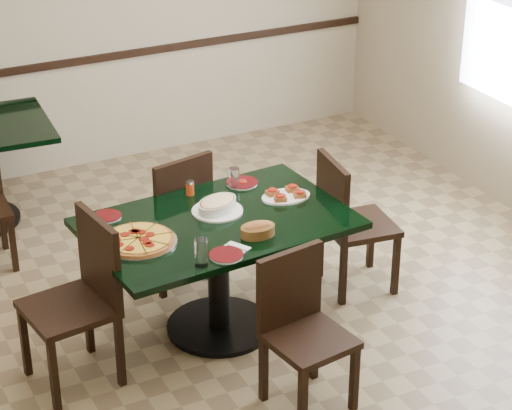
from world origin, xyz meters
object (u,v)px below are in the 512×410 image
pepperoni_pizza (138,240)px  lasagna_casserole (217,205)px  main_table (218,248)px  chair_right (347,217)px  bruschetta_platter (286,194)px  chair_far (175,212)px  chair_left (82,291)px  bread_basket (258,229)px  chair_near (301,322)px

pepperoni_pizza → lasagna_casserole: size_ratio=1.35×
main_table → lasagna_casserole: lasagna_casserole is taller
pepperoni_pizza → lasagna_casserole: bearing=14.9°
lasagna_casserole → main_table: bearing=-138.6°
chair_right → bruschetta_platter: 0.51m
chair_right → lasagna_casserole: bearing=95.4°
chair_far → bruschetta_platter: (0.51, -0.55, 0.25)m
main_table → chair_far: size_ratio=1.72×
lasagna_casserole → pepperoni_pizza: bearing=170.6°
chair_left → bread_basket: 1.04m
pepperoni_pizza → bread_basket: bread_basket is taller
chair_far → pepperoni_pizza: 0.88m
main_table → chair_near: chair_near is taller
chair_left → pepperoni_pizza: size_ratio=2.24×
chair_far → pepperoni_pizza: size_ratio=2.12×
chair_far → bruschetta_platter: 0.79m
main_table → lasagna_casserole: 0.25m
chair_near → lasagna_casserole: chair_near is taller
main_table → chair_left: bearing=-178.7°
bread_basket → bruschetta_platter: 0.52m
chair_left → chair_far: bearing=122.5°
main_table → lasagna_casserole: bearing=61.5°
bread_basket → main_table: bearing=117.5°
chair_far → lasagna_casserole: bearing=84.0°
chair_far → main_table: bearing=78.8°
chair_far → bread_basket: size_ratio=4.40×
lasagna_casserole → bread_basket: same height
pepperoni_pizza → chair_left: bearing=-173.9°
chair_right → bruschetta_platter: bearing=95.9°
main_table → bread_basket: bearing=-69.5°
chair_right → bread_basket: 0.93m
chair_right → main_table: bearing=101.7°
lasagna_casserole → bread_basket: (0.08, -0.37, -0.01)m
chair_far → chair_left: 1.12m
chair_near → chair_far: bearing=86.4°
main_table → chair_left: (-0.87, -0.08, -0.02)m
chair_near → pepperoni_pizza: (-0.61, 0.77, 0.28)m
chair_left → bruschetta_platter: bearing=89.3°
bruschetta_platter → chair_far: bearing=137.9°
chair_left → bread_basket: (0.99, -0.19, 0.24)m
main_table → bruschetta_platter: 0.55m
chair_near → lasagna_casserole: (-0.06, 0.92, 0.31)m
chair_near → pepperoni_pizza: bearing=120.4°
pepperoni_pizza → chair_right: bearing=4.7°
lasagna_casserole → bruschetta_platter: (0.45, -0.02, -0.02)m
main_table → pepperoni_pizza: bearing=-179.0°
pepperoni_pizza → lasagna_casserole: 0.58m
chair_near → bread_basket: bearing=79.7°
chair_right → chair_far: bearing=66.8°
chair_near → lasagna_casserole: 0.97m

